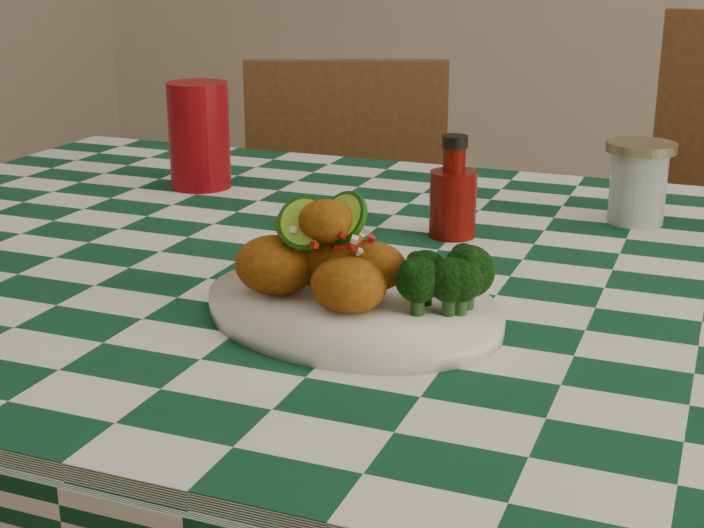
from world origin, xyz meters
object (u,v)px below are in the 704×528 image
at_px(ketchup_bottle, 453,187).
at_px(mason_jar, 638,183).
at_px(red_tumbler, 199,136).
at_px(wooden_chair_left, 347,303).
at_px(fried_chicken_pile, 331,249).
at_px(plate, 352,308).

relative_size(ketchup_bottle, mason_jar, 1.20).
distance_m(red_tumbler, wooden_chair_left, 0.60).
relative_size(fried_chicken_pile, ketchup_bottle, 1.20).
xyz_separation_m(plate, wooden_chair_left, (-0.35, 0.85, -0.34)).
xyz_separation_m(ketchup_bottle, wooden_chair_left, (-0.36, 0.55, -0.40)).
distance_m(plate, fried_chicken_pile, 0.06).
xyz_separation_m(fried_chicken_pile, red_tumbler, (-0.39, 0.42, 0.01)).
distance_m(plate, ketchup_bottle, 0.31).
bearing_deg(wooden_chair_left, ketchup_bottle, -78.60).
bearing_deg(ketchup_bottle, mason_jar, 36.01).
distance_m(plate, mason_jar, 0.51).
height_order(ketchup_bottle, wooden_chair_left, ketchup_bottle).
bearing_deg(plate, red_tumbler, 134.50).
xyz_separation_m(red_tumbler, ketchup_bottle, (0.42, -0.11, -0.01)).
height_order(plate, red_tumbler, red_tumbler).
height_order(mason_jar, wooden_chair_left, wooden_chair_left).
height_order(fried_chicken_pile, mason_jar, fried_chicken_pile).
xyz_separation_m(mason_jar, wooden_chair_left, (-0.57, 0.40, -0.38)).
height_order(ketchup_bottle, mason_jar, ketchup_bottle).
bearing_deg(red_tumbler, ketchup_bottle, -14.68).
bearing_deg(red_tumbler, fried_chicken_pile, -47.10).
bearing_deg(plate, ketchup_bottle, 87.35).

